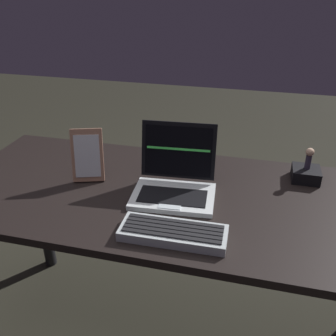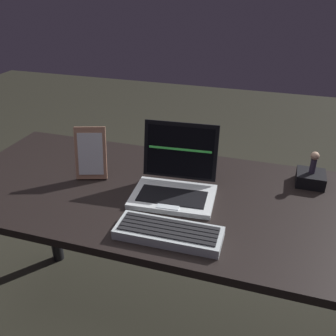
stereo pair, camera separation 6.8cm
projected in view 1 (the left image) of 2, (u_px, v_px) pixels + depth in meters
ground_plane at (179, 336)px, 1.65m from camera, size 8.00×8.00×0.00m
desk at (181, 218)px, 1.36m from camera, size 1.69×0.70×0.74m
laptop_front at (175, 181)px, 1.30m from camera, size 0.30×0.26×0.23m
external_keyboard at (173, 233)px, 1.09m from camera, size 0.32×0.12×0.03m
photo_frame at (87, 156)px, 1.37m from camera, size 0.13×0.10×0.19m
figurine_stand at (306, 174)px, 1.39m from camera, size 0.10×0.10×0.05m
figurine at (309, 157)px, 1.36m from camera, size 0.03×0.03×0.08m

